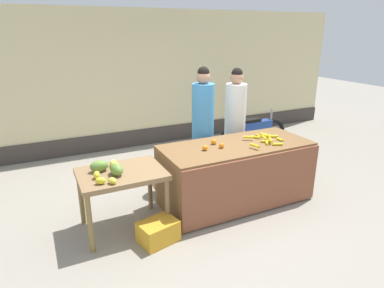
# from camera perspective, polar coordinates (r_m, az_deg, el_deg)

# --- Properties ---
(ground_plane) EXTENTS (24.00, 24.00, 0.00)m
(ground_plane) POSITION_cam_1_polar(r_m,az_deg,el_deg) (4.85, 3.37, -10.55)
(ground_plane) COLOR gray
(market_wall_back) EXTENTS (9.89, 0.23, 2.81)m
(market_wall_back) POSITION_cam_1_polar(r_m,az_deg,el_deg) (7.15, -8.77, 10.62)
(market_wall_back) COLOR beige
(market_wall_back) RESTS_ON ground
(fruit_stall_counter) EXTENTS (2.13, 0.94, 0.88)m
(fruit_stall_counter) POSITION_cam_1_polar(r_m,az_deg,el_deg) (4.82, 7.56, -5.02)
(fruit_stall_counter) COLOR brown
(fruit_stall_counter) RESTS_ON ground
(side_table_wooden) EXTENTS (1.02, 0.75, 0.78)m
(side_table_wooden) POSITION_cam_1_polar(r_m,az_deg,el_deg) (4.13, -12.00, -5.96)
(side_table_wooden) COLOR olive
(side_table_wooden) RESTS_ON ground
(banana_bunch_pile) EXTENTS (0.66, 0.55, 0.07)m
(banana_bunch_pile) POSITION_cam_1_polar(r_m,az_deg,el_deg) (4.88, 12.48, 0.84)
(banana_bunch_pile) COLOR gold
(banana_bunch_pile) RESTS_ON fruit_stall_counter
(orange_pile) EXTENTS (0.32, 0.25, 0.07)m
(orange_pile) POSITION_cam_1_polar(r_m,az_deg,el_deg) (4.50, 3.65, -0.16)
(orange_pile) COLOR orange
(orange_pile) RESTS_ON fruit_stall_counter
(mango_papaya_pile) EXTENTS (0.38, 0.64, 0.14)m
(mango_papaya_pile) POSITION_cam_1_polar(r_m,az_deg,el_deg) (4.05, -14.39, -4.19)
(mango_papaya_pile) COLOR #EADB4B
(mango_papaya_pile) RESTS_ON side_table_wooden
(vendor_woman_blue_shirt) EXTENTS (0.34, 0.34, 1.89)m
(vendor_woman_blue_shirt) POSITION_cam_1_polar(r_m,az_deg,el_deg) (5.15, 1.87, 2.81)
(vendor_woman_blue_shirt) COLOR #33333D
(vendor_woman_blue_shirt) RESTS_ON ground
(vendor_woman_white_shirt) EXTENTS (0.34, 0.34, 1.83)m
(vendor_woman_white_shirt) POSITION_cam_1_polar(r_m,az_deg,el_deg) (5.52, 7.38, 3.46)
(vendor_woman_white_shirt) COLOR #33333D
(vendor_woman_white_shirt) RESTS_ON ground
(parked_motorcycle) EXTENTS (1.60, 0.18, 0.88)m
(parked_motorcycle) POSITION_cam_1_polar(r_m,az_deg,el_deg) (6.88, 10.50, 1.88)
(parked_motorcycle) COLOR black
(parked_motorcycle) RESTS_ON ground
(produce_crate) EXTENTS (0.50, 0.41, 0.26)m
(produce_crate) POSITION_cam_1_polar(r_m,az_deg,el_deg) (4.08, -5.83, -14.75)
(produce_crate) COLOR gold
(produce_crate) RESTS_ON ground
(produce_sack) EXTENTS (0.46, 0.47, 0.56)m
(produce_sack) POSITION_cam_1_polar(r_m,az_deg,el_deg) (5.07, -5.21, -5.69)
(produce_sack) COLOR tan
(produce_sack) RESTS_ON ground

